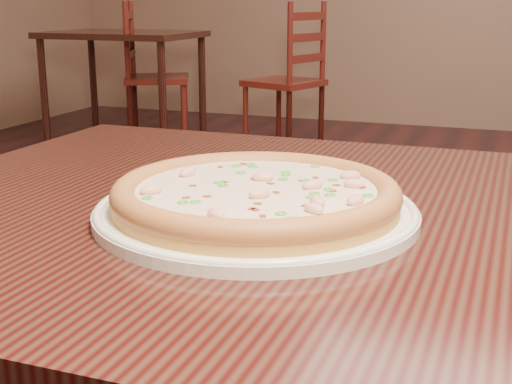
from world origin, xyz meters
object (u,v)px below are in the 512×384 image
(plate, at_px, (256,211))
(pizza, at_px, (256,195))
(chair_a, at_px, (149,78))
(hero_table, at_px, (371,301))
(chair_b, at_px, (291,82))
(bg_table_left, at_px, (123,46))

(plate, bearing_deg, pizza, -18.26)
(chair_a, bearing_deg, plate, -59.55)
(hero_table, distance_m, chair_b, 3.94)
(hero_table, height_order, bg_table_left, same)
(pizza, xyz_separation_m, chair_b, (-1.17, 3.77, -0.34))
(plate, height_order, pizza, pizza)
(chair_a, bearing_deg, chair_b, 4.82)
(hero_table, bearing_deg, plate, -157.38)
(plate, height_order, chair_b, chair_b)
(pizza, distance_m, chair_b, 3.96)
(hero_table, xyz_separation_m, chair_b, (-1.29, 3.72, -0.21))
(hero_table, distance_m, bg_table_left, 4.32)
(plate, relative_size, chair_a, 0.37)
(hero_table, relative_size, pizza, 3.85)
(chair_a, relative_size, chair_b, 1.00)
(hero_table, bearing_deg, chair_b, 109.10)
(hero_table, bearing_deg, pizza, -157.29)
(hero_table, xyz_separation_m, plate, (-0.12, -0.05, 0.11))
(hero_table, distance_m, chair_a, 4.29)
(hero_table, distance_m, plate, 0.17)
(bg_table_left, relative_size, chair_a, 1.05)
(bg_table_left, height_order, chair_a, chair_a)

